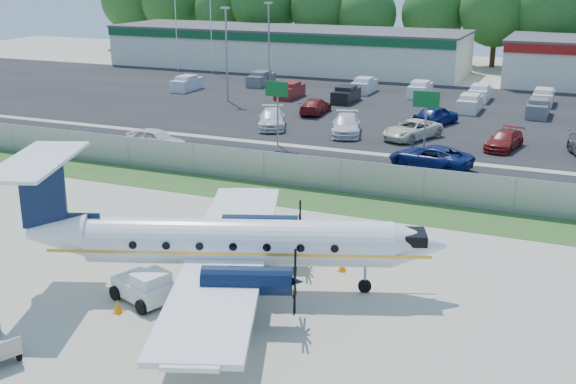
% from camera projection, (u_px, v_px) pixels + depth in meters
% --- Properties ---
extents(ground, '(170.00, 170.00, 0.00)m').
position_uv_depth(ground, '(233.00, 282.00, 30.81)').
color(ground, '#B4AF98').
rests_on(ground, ground).
extents(grass_verge, '(170.00, 4.00, 0.02)m').
position_uv_depth(grass_verge, '(329.00, 201.00, 41.35)').
color(grass_verge, '#2D561E').
rests_on(grass_verge, ground).
extents(access_road, '(170.00, 8.00, 0.02)m').
position_uv_depth(access_road, '(365.00, 170.00, 47.50)').
color(access_road, black).
rests_on(access_road, ground).
extents(parking_lot, '(170.00, 32.00, 0.02)m').
position_uv_depth(parking_lot, '(432.00, 113.00, 65.95)').
color(parking_lot, black).
rests_on(parking_lot, ground).
extents(perimeter_fence, '(120.00, 0.06, 1.99)m').
position_uv_depth(perimeter_fence, '(340.00, 175.00, 42.81)').
color(perimeter_fence, gray).
rests_on(perimeter_fence, ground).
extents(building_west, '(46.40, 12.40, 5.24)m').
position_uv_depth(building_west, '(285.00, 48.00, 93.37)').
color(building_west, silver).
rests_on(building_west, ground).
extents(sign_left, '(1.80, 0.26, 5.00)m').
position_uv_depth(sign_left, '(277.00, 98.00, 52.81)').
color(sign_left, gray).
rests_on(sign_left, ground).
extents(sign_mid, '(1.80, 0.26, 5.00)m').
position_uv_depth(sign_mid, '(426.00, 109.00, 48.74)').
color(sign_mid, gray).
rests_on(sign_mid, ground).
extents(flagpole_west, '(1.06, 0.12, 10.00)m').
position_uv_depth(flagpole_west, '(177.00, 25.00, 90.75)').
color(flagpole_west, white).
rests_on(flagpole_west, ground).
extents(flagpole_east, '(1.06, 0.12, 10.00)m').
position_uv_depth(flagpole_east, '(212.00, 27.00, 88.89)').
color(flagpole_east, white).
rests_on(flagpole_east, ground).
extents(light_pole_nw, '(0.90, 0.35, 9.09)m').
position_uv_depth(light_pole_nw, '(226.00, 48.00, 70.03)').
color(light_pole_nw, gray).
rests_on(light_pole_nw, ground).
extents(light_pole_sw, '(0.90, 0.35, 9.09)m').
position_uv_depth(light_pole_sw, '(269.00, 39.00, 78.82)').
color(light_pole_sw, gray).
rests_on(light_pole_sw, ground).
extents(tree_line, '(112.00, 6.00, 14.00)m').
position_uv_depth(tree_line, '(487.00, 67.00, 95.82)').
color(tree_line, '#205418').
rests_on(tree_line, ground).
extents(aircraft, '(17.98, 17.50, 5.53)m').
position_uv_depth(aircraft, '(230.00, 242.00, 29.49)').
color(aircraft, white).
rests_on(aircraft, ground).
extents(pushback_tug, '(2.87, 2.51, 1.35)m').
position_uv_depth(pushback_tug, '(146.00, 287.00, 28.88)').
color(pushback_tug, white).
rests_on(pushback_tug, ground).
extents(cone_nose, '(0.37, 0.37, 0.53)m').
position_uv_depth(cone_nose, '(342.00, 266.00, 31.88)').
color(cone_nose, orange).
rests_on(cone_nose, ground).
extents(cone_port_wing, '(0.39, 0.39, 0.55)m').
position_uv_depth(cone_port_wing, '(118.00, 306.00, 28.06)').
color(cone_port_wing, orange).
rests_on(cone_port_wing, ground).
extents(cone_starboard_wing, '(0.38, 0.38, 0.54)m').
position_uv_depth(cone_starboard_wing, '(273.00, 240.00, 34.86)').
color(cone_starboard_wing, orange).
rests_on(cone_starboard_wing, ground).
extents(road_car_west, '(4.97, 2.54, 1.62)m').
position_uv_depth(road_car_west, '(157.00, 150.00, 52.68)').
color(road_car_west, silver).
rests_on(road_car_west, ground).
extents(road_car_mid, '(6.03, 3.83, 1.55)m').
position_uv_depth(road_car_mid, '(430.00, 168.00, 48.00)').
color(road_car_mid, navy).
rests_on(road_car_mid, ground).
extents(parked_car_a, '(4.04, 5.73, 1.54)m').
position_uv_depth(parked_car_a, '(272.00, 128.00, 59.92)').
color(parked_car_a, silver).
rests_on(parked_car_a, ground).
extents(parked_car_b, '(3.66, 5.79, 1.56)m').
position_uv_depth(parked_car_b, '(346.00, 134.00, 57.58)').
color(parked_car_b, silver).
rests_on(parked_car_b, ground).
extents(parked_car_c, '(4.43, 5.84, 1.47)m').
position_uv_depth(parked_car_c, '(412.00, 139.00, 56.10)').
color(parked_car_c, beige).
rests_on(parked_car_c, ground).
extents(parked_car_d, '(2.71, 4.93, 1.35)m').
position_uv_depth(parked_car_d, '(503.00, 149.00, 53.03)').
color(parked_car_d, maroon).
rests_on(parked_car_d, ground).
extents(parked_car_f, '(2.25, 4.93, 1.40)m').
position_uv_depth(parked_car_f, '(315.00, 114.00, 65.59)').
color(parked_car_f, maroon).
rests_on(parked_car_f, ground).
extents(parked_car_g, '(3.51, 5.34, 1.69)m').
position_uv_depth(parked_car_g, '(435.00, 125.00, 60.92)').
color(parked_car_g, navy).
rests_on(parked_car_g, ground).
extents(far_parking_rows, '(56.00, 10.00, 1.60)m').
position_uv_depth(far_parking_rows, '(443.00, 104.00, 70.34)').
color(far_parking_rows, gray).
rests_on(far_parking_rows, ground).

